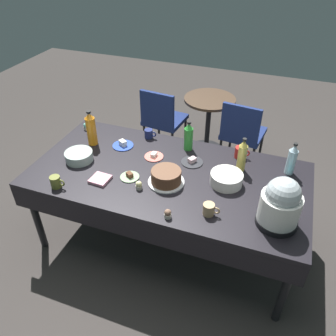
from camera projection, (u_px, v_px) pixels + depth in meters
The scene contains 26 objects.
ground at pixel (168, 237), 3.14m from camera, with size 9.00×9.00×0.00m, color #383330.
potluck_table at pixel (168, 179), 2.73m from camera, with size 2.20×1.10×0.75m.
frosted_layer_cake at pixel (166, 177), 2.57m from camera, with size 0.28×0.28×0.11m.
slow_cooker at pixel (281, 204), 2.15m from camera, with size 0.27×0.27×0.37m.
glass_salad_bowl at pixel (79, 156), 2.82m from camera, with size 0.23×0.23×0.08m, color #B2C6BC.
ceramic_snack_bowl at pixel (226, 179), 2.56m from camera, with size 0.25×0.25×0.09m, color silver.
dessert_plate_coral at pixel (154, 156), 2.88m from camera, with size 0.16×0.16×0.04m.
dessert_plate_charcoal at pixel (192, 161), 2.81m from camera, with size 0.18×0.18×0.04m.
dessert_plate_sage at pixel (130, 176), 2.65m from camera, with size 0.15×0.15×0.04m.
dessert_plate_cobalt at pixel (123, 145), 3.01m from camera, with size 0.19×0.19×0.05m.
dessert_plate_teal at pixel (286, 184), 2.56m from camera, with size 0.18×0.18×0.05m.
cupcake_berry at pixel (168, 214), 2.28m from camera, with size 0.05×0.05×0.07m.
cupcake_lemon at pixel (139, 185), 2.52m from camera, with size 0.05×0.05×0.07m.
cupcake_rose at pixel (86, 126), 3.24m from camera, with size 0.05×0.05×0.07m.
soda_bottle_lime_soda at pixel (189, 137), 2.91m from camera, with size 0.08×0.08×0.27m.
soda_bottle_water at pixel (292, 160), 2.63m from camera, with size 0.07×0.07×0.28m.
soda_bottle_ginger_ale at pixel (242, 156), 2.65m from camera, with size 0.07×0.07×0.29m.
soda_bottle_orange_juice at pixel (91, 129), 2.96m from camera, with size 0.09×0.09×0.32m.
coffee_mug_red at pixel (240, 152), 2.85m from camera, with size 0.13×0.08×0.10m.
coffee_mug_tan at pixel (209, 209), 2.30m from camera, with size 0.12×0.08×0.09m.
coffee_mug_olive at pixel (56, 182), 2.53m from camera, with size 0.12×0.08×0.09m.
coffee_mug_navy at pixel (149, 134), 3.11m from camera, with size 0.11×0.08×0.08m.
paper_napkin_stack at pixel (100, 179), 2.61m from camera, with size 0.14×0.14×0.02m, color pink.
maroon_chair_left at pixel (162, 117), 4.01m from camera, with size 0.49×0.49×0.85m.
maroon_chair_right at pixel (242, 131), 3.74m from camera, with size 0.49×0.49×0.85m.
round_cafe_table at pixel (209, 115), 4.03m from camera, with size 0.60×0.60×0.72m.
Camera 1 is at (0.74, -2.02, 2.38)m, focal length 36.08 mm.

